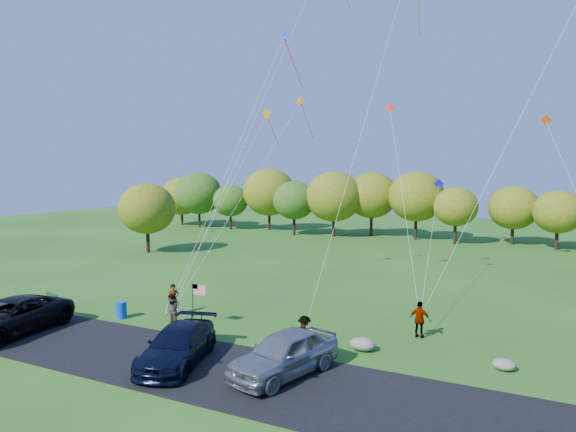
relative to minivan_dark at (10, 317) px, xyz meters
The scene contains 16 objects.
ground 11.93m from the minivan_dark, 23.79° to the left, with size 140.00×140.00×0.00m, color #285618.
asphalt_lane 10.95m from the minivan_dark, ahead, with size 44.00×6.00×0.06m, color black.
treeline 42.63m from the minivan_dark, 76.32° to the left, with size 75.36×27.51×8.30m.
minivan_dark is the anchor object (origin of this frame).
minivan_navy 10.14m from the minivan_dark, ahead, with size 2.21×5.44×1.58m, color black.
minivan_silver 14.90m from the minivan_dark, ahead, with size 2.13×5.30×1.80m, color #91949A.
flyer_a 8.35m from the minivan_dark, 52.33° to the left, with size 0.65×0.43×1.79m, color #4C4C59.
flyer_b 8.10m from the minivan_dark, 33.47° to the left, with size 0.90×0.70×1.85m, color #4C4C59.
flyer_c 15.08m from the minivan_dark, 17.55° to the left, with size 1.08×0.62×1.68m, color #4C4C59.
flyer_d 20.75m from the minivan_dark, 25.18° to the left, with size 1.08×0.45×1.85m, color #4C4C59.
park_bench 5.20m from the minivan_dark, 118.31° to the left, with size 1.56×0.72×0.89m.
trash_barrel 5.56m from the minivan_dark, 58.53° to the left, with size 0.62×0.62×0.93m, color blue.
flag_assembly 9.39m from the minivan_dark, 35.50° to the left, with size 0.86×0.56×2.31m.
boulder_near 17.77m from the minivan_dark, 19.15° to the left, with size 1.20×0.94×0.60m, color #9C9588.
boulder_far 23.70m from the minivan_dark, 15.23° to the left, with size 0.93×0.78×0.49m, color gray.
kites_aloft 28.82m from the minivan_dark, 52.63° to the left, with size 20.46×10.54×19.38m.
Camera 1 is at (13.05, -21.33, 8.53)m, focal length 32.00 mm.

